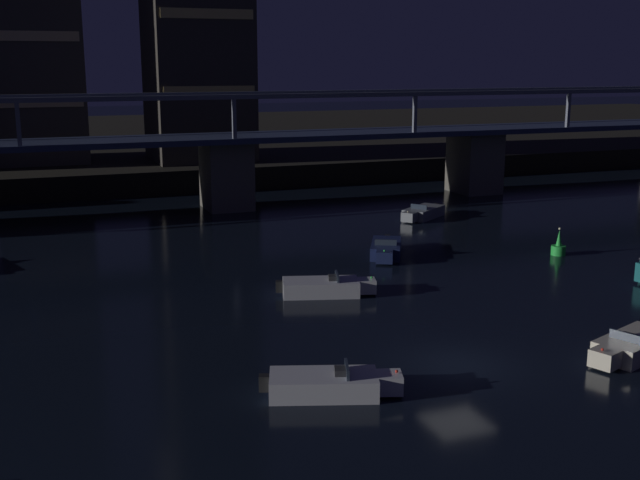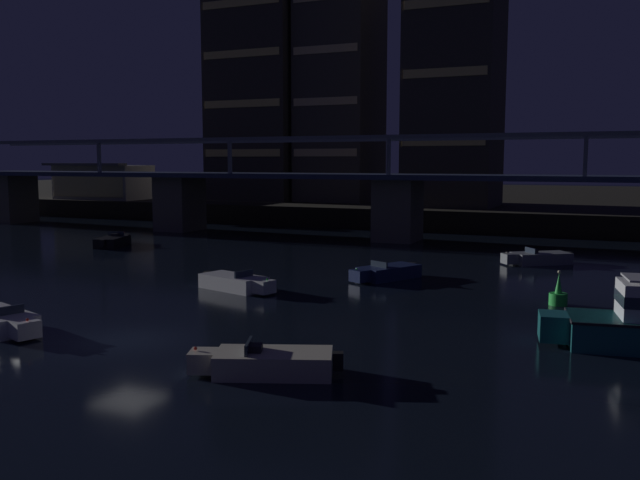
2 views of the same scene
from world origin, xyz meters
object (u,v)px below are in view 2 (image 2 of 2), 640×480
speedboat_far_left (2,321)px  speedboat_near_right (114,241)px  tower_west_low (262,82)px  tower_central (456,44)px  waterfront_pavilion (103,182)px  channel_buoy (558,296)px  speedboat_mid_left (236,283)px  river_bridge (398,195)px  speedboat_far_center (267,363)px  speedboat_mid_right (538,258)px  tower_west_tall (341,79)px  speedboat_near_center (386,272)px

speedboat_far_left → speedboat_near_right: bearing=121.4°
speedboat_near_right → speedboat_far_left: (15.14, -24.84, 0.00)m
tower_west_low → tower_central: (25.69, -3.48, 2.54)m
waterfront_pavilion → channel_buoy: bearing=-30.7°
waterfront_pavilion → speedboat_near_right: bearing=-47.7°
tower_west_low → speedboat_mid_left: 53.92m
river_bridge → tower_west_low: 33.93m
river_bridge → tower_central: size_ratio=2.82×
speedboat_far_left → river_bridge: bearing=81.2°
waterfront_pavilion → speedboat_far_center: waterfront_pavilion is taller
tower_central → speedboat_mid_right: size_ratio=7.51×
tower_west_tall → river_bridge: bearing=-56.3°
tower_west_tall → speedboat_near_right: tower_west_tall is taller
tower_central → speedboat_near_center: 40.84m
speedboat_near_center → speedboat_near_right: size_ratio=0.96×
river_bridge → tower_central: tower_central is taller
waterfront_pavilion → speedboat_mid_left: 57.07m
waterfront_pavilion → tower_west_tall: bearing=16.1°
speedboat_near_right → channel_buoy: bearing=-15.4°
river_bridge → speedboat_far_center: size_ratio=19.64×
tower_west_low → tower_central: 26.04m
river_bridge → channel_buoy: river_bridge is taller
tower_central → speedboat_far_center: bearing=-84.0°
waterfront_pavilion → speedboat_mid_right: waterfront_pavilion is taller
speedboat_mid_left → channel_buoy: (16.82, 2.91, 0.06)m
channel_buoy → speedboat_near_center: bearing=159.9°
tower_west_low → tower_central: size_ratio=0.86×
tower_central → speedboat_mid_left: bearing=-93.9°
tower_west_tall → speedboat_far_left: 61.47m
river_bridge → waterfront_pavilion: bearing=164.8°
tower_west_tall → channel_buoy: bearing=-56.4°
tower_west_tall → speedboat_near_center: bearing=-64.7°
tower_west_low → speedboat_far_left: tower_west_low is taller
river_bridge → waterfront_pavilion: 45.41m
river_bridge → channel_buoy: 28.07m
river_bridge → speedboat_near_right: 25.10m
tower_west_tall → speedboat_far_center: (20.92, -59.36, -16.84)m
waterfront_pavilion → speedboat_far_center: (51.00, -50.68, -4.02)m
tower_west_tall → tower_central: tower_central is taller
speedboat_mid_left → speedboat_far_left: bearing=-110.4°
waterfront_pavilion → speedboat_near_center: size_ratio=2.53×
speedboat_near_right → speedboat_mid_left: same height
speedboat_near_right → channel_buoy: size_ratio=2.92×
tower_west_tall → speedboat_mid_left: 51.15m
tower_west_low → speedboat_far_center: (31.47, -58.51, -16.83)m
tower_central → speedboat_far_center: size_ratio=6.98×
tower_west_low → channel_buoy: bearing=-47.3°
tower_west_tall → speedboat_near_center: (18.94, -40.08, -16.84)m
speedboat_far_center → speedboat_near_center: bearing=95.9°
river_bridge → speedboat_far_left: river_bridge is taller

